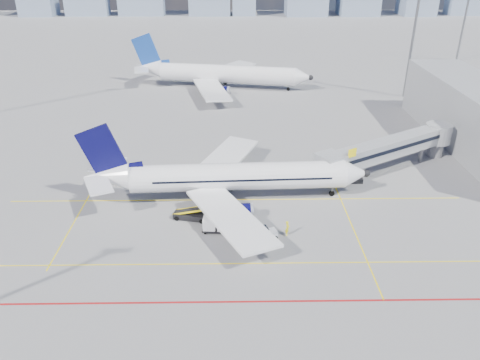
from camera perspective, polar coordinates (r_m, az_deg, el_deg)
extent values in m
plane|color=gray|center=(55.68, -0.39, -6.43)|extent=(420.00, 420.00, 0.00)
cube|color=yellow|center=(62.53, -0.46, -2.41)|extent=(60.00, 0.18, 0.01)
cube|color=yellow|center=(50.77, -0.32, -10.14)|extent=(80.00, 0.15, 0.01)
cube|color=yellow|center=(59.13, 13.34, -5.08)|extent=(0.15, 28.00, 0.01)
cube|color=yellow|center=(65.54, -18.24, -2.42)|extent=(0.15, 30.00, 0.01)
cube|color=#9C0E10|center=(46.11, -0.24, -14.62)|extent=(90.00, 0.25, 0.01)
cube|color=#94969C|center=(71.79, 17.57, 3.74)|extent=(20.84, 13.93, 2.60)
cube|color=black|center=(71.72, 17.59, 3.88)|extent=(20.52, 13.82, 0.55)
cube|color=#94969C|center=(64.32, 10.90, 1.84)|extent=(4.49, 4.56, 3.00)
cube|color=black|center=(68.83, 13.81, -0.03)|extent=(2.20, 1.00, 0.70)
cylinder|color=slate|center=(68.24, 13.93, 0.98)|extent=(0.56, 0.56, 2.70)
cylinder|color=slate|center=(78.17, 21.27, 3.46)|extent=(0.60, 0.60, 3.90)
cylinder|color=#94969C|center=(80.36, 23.01, 5.27)|extent=(4.00, 4.00, 3.00)
cylinder|color=gray|center=(81.03, 22.76, 3.99)|extent=(2.40, 2.40, 3.90)
cube|color=yellow|center=(64.05, 13.53, 3.22)|extent=(1.26, 0.82, 1.20)
cube|color=#94969C|center=(86.88, 27.03, 6.76)|extent=(10.00, 42.00, 10.00)
cube|color=black|center=(84.75, 24.14, 6.91)|extent=(0.25, 40.00, 4.50)
cylinder|color=slate|center=(110.06, 20.31, 15.81)|extent=(0.56, 0.56, 25.00)
cylinder|color=slate|center=(152.48, 25.77, 17.54)|extent=(0.56, 0.56, 25.00)
cube|color=#7688A3|center=(254.99, -23.44, 19.33)|extent=(15.81, 12.44, 12.68)
cube|color=#7688A3|center=(247.62, -18.18, 19.93)|extent=(19.71, 8.07, 12.34)
cylinder|color=white|center=(61.29, -0.17, 0.43)|extent=(28.22, 4.86, 3.65)
cone|color=white|center=(64.02, 14.03, 0.79)|extent=(3.52, 3.79, 3.65)
sphere|color=black|center=(64.42, 15.14, 0.81)|extent=(1.07, 1.07, 1.03)
cone|color=white|center=(62.57, -15.95, 0.43)|extent=(6.14, 3.91, 3.65)
cube|color=black|center=(63.46, 13.03, 1.18)|extent=(1.46, 1.46, 0.42)
cube|color=white|center=(69.28, -1.72, 2.75)|extent=(10.21, 16.16, 0.54)
cube|color=white|center=(54.33, -1.15, -4.50)|extent=(11.25, 16.00, 0.54)
cylinder|color=#08083C|center=(67.09, -0.83, 0.81)|extent=(3.46, 2.30, 2.15)
cylinder|color=#08083C|center=(57.54, -0.33, -3.92)|extent=(3.46, 2.30, 2.15)
cylinder|color=#B6B8BD|center=(67.18, 0.69, 0.85)|extent=(0.42, 2.22, 2.21)
cylinder|color=#B6B8BD|center=(57.64, 1.44, -3.87)|extent=(0.42, 2.22, 2.21)
cube|color=#08083C|center=(61.26, -16.33, 3.14)|extent=(6.42, 0.58, 7.98)
cube|color=#08083C|center=(61.69, -14.03, 1.31)|extent=(5.29, 0.51, 2.01)
cube|color=white|center=(65.16, -15.81, 1.85)|extent=(4.40, 5.88, 0.21)
cube|color=white|center=(59.90, -16.88, -0.57)|extent=(4.73, 5.94, 0.21)
cylinder|color=slate|center=(64.26, 11.16, -1.20)|extent=(0.29, 0.29, 1.80)
cylinder|color=black|center=(64.50, 11.12, -1.61)|extent=(0.77, 0.31, 0.76)
cylinder|color=slate|center=(64.55, -1.12, -0.62)|extent=(0.33, 0.33, 1.60)
cylinder|color=black|center=(64.69, -1.12, -0.85)|extent=(1.03, 0.69, 1.00)
cylinder|color=slate|center=(60.27, -0.93, -2.75)|extent=(0.33, 0.33, 1.60)
cylinder|color=black|center=(60.42, -0.93, -2.99)|extent=(1.03, 0.69, 1.00)
cube|color=black|center=(62.81, 0.16, 1.40)|extent=(23.02, 1.09, 0.24)
cube|color=black|center=(59.57, 0.37, -0.08)|extent=(23.02, 1.09, 0.24)
cylinder|color=white|center=(112.66, -1.55, 12.81)|extent=(32.25, 10.18, 4.17)
cone|color=white|center=(110.57, 7.82, 12.30)|extent=(4.57, 4.82, 4.17)
sphere|color=black|center=(110.52, 8.61, 12.25)|extent=(1.38, 1.38, 1.18)
cone|color=white|center=(117.88, -11.12, 13.26)|extent=(7.50, 5.39, 4.17)
cube|color=black|center=(110.48, 7.10, 12.65)|extent=(1.88, 1.88, 0.48)
cube|color=white|center=(122.40, -1.38, 13.39)|extent=(14.66, 17.64, 0.62)
cube|color=white|center=(104.22, -3.49, 10.96)|extent=(9.40, 18.43, 0.62)
cylinder|color=#08083C|center=(119.26, -1.19, 12.37)|extent=(4.24, 3.14, 2.46)
cylinder|color=#08083C|center=(107.56, -2.49, 10.74)|extent=(4.24, 3.14, 2.46)
cylinder|color=#B6B8BD|center=(118.89, -0.21, 12.33)|extent=(0.85, 2.55, 2.52)
cylinder|color=#B6B8BD|center=(107.15, -1.41, 10.70)|extent=(0.85, 2.55, 2.52)
cube|color=navy|center=(117.10, -11.28, 15.01)|extent=(7.25, 1.73, 9.11)
cube|color=navy|center=(116.75, -9.95, 13.79)|extent=(5.98, 1.46, 2.30)
cube|color=white|center=(121.06, -10.76, 13.82)|extent=(5.94, 6.76, 0.24)
cube|color=white|center=(114.85, -11.93, 13.02)|extent=(4.29, 6.49, 0.24)
cylinder|color=black|center=(116.20, -1.79, 11.81)|extent=(1.11, 0.83, 1.00)
cylinder|color=black|center=(110.97, -2.38, 11.08)|extent=(1.11, 0.83, 1.00)
cylinder|color=black|center=(111.50, 5.88, 10.98)|extent=(0.80, 0.42, 0.76)
cube|color=white|center=(54.40, 3.28, -6.64)|extent=(2.59, 1.91, 0.84)
cube|color=white|center=(53.92, 2.88, -6.17)|extent=(1.37, 1.47, 0.63)
cube|color=black|center=(53.80, 2.89, -5.98)|extent=(1.26, 1.39, 0.37)
cylinder|color=black|center=(53.84, 2.67, -7.38)|extent=(0.63, 0.40, 0.59)
cylinder|color=black|center=(54.73, 2.22, -6.74)|extent=(0.63, 0.40, 0.59)
cylinder|color=black|center=(54.39, 4.33, -7.04)|extent=(0.63, 0.40, 0.59)
cylinder|color=black|center=(55.27, 3.86, -6.42)|extent=(0.63, 0.40, 0.59)
cube|color=black|center=(55.81, -2.85, -6.01)|extent=(3.51, 1.77, 0.17)
cube|color=white|center=(55.46, -3.74, -5.26)|extent=(1.57, 1.53, 1.47)
cube|color=white|center=(55.28, -1.98, -5.32)|extent=(1.57, 1.53, 1.47)
cylinder|color=black|center=(55.49, -4.28, -6.46)|extent=(0.31, 0.16, 0.30)
cylinder|color=black|center=(56.59, -4.11, -5.73)|extent=(0.31, 0.16, 0.30)
cylinder|color=black|center=(55.22, -1.54, -6.57)|extent=(0.31, 0.16, 0.30)
cylinder|color=black|center=(56.33, -1.42, -5.83)|extent=(0.31, 0.16, 0.30)
cube|color=black|center=(58.38, -6.01, -4.37)|extent=(4.44, 2.43, 0.70)
cube|color=black|center=(57.62, -5.31, -3.56)|extent=(6.07, 2.35, 1.84)
cube|color=yellow|center=(58.07, -5.15, -3.30)|extent=(5.88, 1.46, 1.92)
cube|color=yellow|center=(57.17, -5.47, -3.84)|extent=(5.88, 1.46, 1.92)
cylinder|color=black|center=(58.37, -7.72, -4.65)|extent=(0.64, 0.37, 0.60)
cylinder|color=black|center=(59.49, -7.27, -3.97)|extent=(0.64, 0.37, 0.60)
cylinder|color=black|center=(57.45, -4.70, -5.03)|extent=(0.64, 0.37, 0.60)
cylinder|color=black|center=(58.59, -4.30, -4.33)|extent=(0.64, 0.37, 0.60)
imported|color=yellow|center=(55.03, 5.79, -5.86)|extent=(0.67, 0.80, 1.89)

